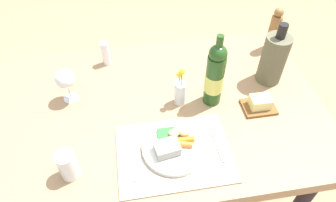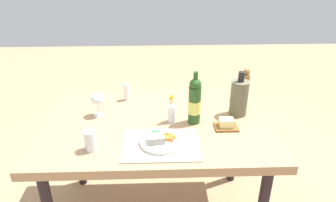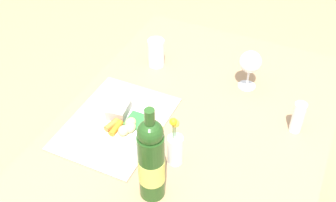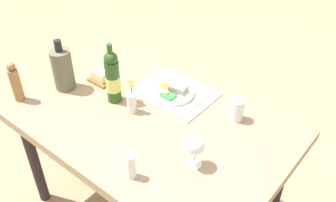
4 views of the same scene
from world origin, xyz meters
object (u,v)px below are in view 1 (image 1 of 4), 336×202
object	(u,v)px
water_tumbler	(68,166)
cooler_bottle	(273,59)
dinner_plate	(174,146)
butter_dish	(259,104)
flower_vase	(180,91)
salt_shaker	(106,53)
fork	(131,156)
wine_glass	(65,79)
pepper_mill	(274,30)
wine_bottle	(215,76)
knife	(217,142)
dining_table	(158,118)

from	to	relation	value
water_tumbler	cooler_bottle	world-z (taller)	cooler_bottle
dinner_plate	butter_dish	xyz separation A→B (m)	(0.37, 0.14, 0.00)
flower_vase	butter_dish	size ratio (longest dim) A/B	1.38
cooler_bottle	salt_shaker	distance (m)	0.74
fork	cooler_bottle	distance (m)	0.71
wine_glass	cooler_bottle	size ratio (longest dim) A/B	0.54
dinner_plate	wine_glass	size ratio (longest dim) A/B	1.53
pepper_mill	flower_vase	bearing A→B (deg)	-150.08
wine_glass	fork	bearing A→B (deg)	-55.69
pepper_mill	salt_shaker	xyz separation A→B (m)	(-0.79, 0.01, -0.05)
wine_glass	pepper_mill	bearing A→B (deg)	11.81
fork	wine_glass	bearing A→B (deg)	123.31
water_tumbler	cooler_bottle	bearing A→B (deg)	22.49
water_tumbler	wine_bottle	size ratio (longest dim) A/B	0.35
fork	pepper_mill	size ratio (longest dim) A/B	0.94
fork	salt_shaker	size ratio (longest dim) A/B	1.79
fork	wine_glass	distance (m)	0.41
dinner_plate	wine_glass	bearing A→B (deg)	139.70
salt_shaker	wine_bottle	bearing A→B (deg)	-36.80
water_tumbler	butter_dish	world-z (taller)	water_tumbler
knife	butter_dish	distance (m)	0.26
dinner_plate	wine_glass	xyz separation A→B (m)	(-0.38, 0.32, 0.08)
dining_table	cooler_bottle	xyz separation A→B (m)	(0.50, 0.09, 0.19)
water_tumbler	pepper_mill	distance (m)	1.09
fork	water_tumbler	bearing A→B (deg)	-171.29
pepper_mill	wine_bottle	distance (m)	0.48
dinner_plate	pepper_mill	size ratio (longest dim) A/B	1.06
dining_table	dinner_plate	bearing A→B (deg)	-82.66
fork	wine_bottle	distance (m)	0.43
water_tumbler	pepper_mill	world-z (taller)	pepper_mill
dinner_plate	butter_dish	world-z (taller)	dinner_plate
water_tumbler	wine_bottle	world-z (taller)	wine_bottle
knife	salt_shaker	world-z (taller)	salt_shaker
dining_table	salt_shaker	bearing A→B (deg)	121.87
butter_dish	wine_bottle	xyz separation A→B (m)	(-0.18, 0.07, 0.11)
dining_table	butter_dish	xyz separation A→B (m)	(0.40, -0.07, 0.10)
flower_vase	salt_shaker	bearing A→B (deg)	133.51
knife	pepper_mill	xyz separation A→B (m)	(0.41, 0.52, 0.10)
dinner_plate	cooler_bottle	distance (m)	0.57
dinner_plate	knife	bearing A→B (deg)	-0.73
dinner_plate	wine_bottle	world-z (taller)	wine_bottle
flower_vase	wine_bottle	distance (m)	0.15
knife	water_tumbler	xyz separation A→B (m)	(-0.52, -0.04, 0.04)
flower_vase	salt_shaker	distance (m)	0.42
knife	dinner_plate	bearing A→B (deg)	177.74
dinner_plate	knife	xyz separation A→B (m)	(0.16, -0.00, -0.01)
water_tumbler	salt_shaker	world-z (taller)	salt_shaker
fork	pepper_mill	world-z (taller)	pepper_mill
butter_dish	wine_glass	size ratio (longest dim) A/B	0.86
flower_vase	cooler_bottle	size ratio (longest dim) A/B	0.64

